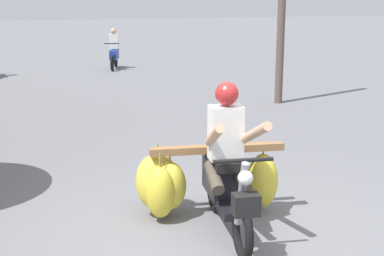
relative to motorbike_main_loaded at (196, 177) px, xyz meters
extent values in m
plane|color=slate|center=(0.04, -0.66, -0.49)|extent=(120.00, 120.00, 0.00)
torus|color=black|center=(0.07, -1.00, -0.21)|extent=(0.19, 0.56, 0.56)
torus|color=black|center=(0.30, 0.18, -0.21)|extent=(0.19, 0.56, 0.56)
cube|color=black|center=(0.16, -0.51, -0.17)|extent=(0.34, 0.60, 0.08)
cube|color=black|center=(0.24, -0.12, 0.01)|extent=(0.40, 0.68, 0.36)
cube|color=black|center=(0.22, -0.19, 0.23)|extent=(0.37, 0.64, 0.10)
cylinder|color=gray|center=(0.08, -0.94, 0.13)|extent=(0.12, 0.29, 0.69)
cylinder|color=black|center=(0.07, -0.98, 0.47)|extent=(0.56, 0.15, 0.04)
sphere|color=silver|center=(0.05, -1.06, 0.33)|extent=(0.14, 0.14, 0.14)
cube|color=black|center=(0.05, -1.10, 0.09)|extent=(0.27, 0.20, 0.20)
cube|color=black|center=(0.07, -1.00, 0.09)|extent=(0.15, 0.29, 0.04)
cube|color=olive|center=(0.27, 0.03, 0.29)|extent=(1.49, 0.38, 0.08)
cube|color=olive|center=(0.30, 0.21, 0.26)|extent=(1.34, 0.34, 0.06)
ellipsoid|color=yellow|center=(-0.30, 0.43, -0.11)|extent=(0.58, 0.55, 0.58)
cylinder|color=#998459|center=(-0.30, 0.43, 0.22)|extent=(0.02, 0.02, 0.15)
ellipsoid|color=yellow|center=(-0.40, 0.26, -0.08)|extent=(0.52, 0.49, 0.61)
cylinder|color=#998459|center=(-0.40, 0.26, 0.24)|extent=(0.02, 0.02, 0.10)
ellipsoid|color=gold|center=(-0.39, 0.08, -0.15)|extent=(0.41, 0.39, 0.57)
cylinder|color=#998459|center=(-0.39, 0.08, 0.20)|extent=(0.02, 0.02, 0.19)
ellipsoid|color=yellow|center=(-0.25, 0.15, -0.11)|extent=(0.44, 0.41, 0.55)
cylinder|color=#998459|center=(-0.25, 0.15, 0.21)|extent=(0.02, 0.02, 0.17)
ellipsoid|color=yellow|center=(0.79, -0.05, -0.12)|extent=(0.44, 0.42, 0.64)
cylinder|color=#998459|center=(0.79, -0.05, 0.23)|extent=(0.02, 0.02, 0.13)
cube|color=silver|center=(0.20, -0.31, 0.56)|extent=(0.38, 0.28, 0.56)
sphere|color=#B22626|center=(0.20, -0.33, 0.97)|extent=(0.24, 0.24, 0.24)
cylinder|color=tan|center=(0.33, -0.68, 0.62)|extent=(0.17, 0.72, 0.39)
cylinder|color=tan|center=(-0.06, -0.61, 0.62)|extent=(0.28, 0.72, 0.39)
cylinder|color=#4C4238|center=(0.31, -0.46, 0.13)|extent=(0.21, 0.46, 0.27)
cylinder|color=#4C4238|center=(0.04, -0.40, 0.13)|extent=(0.21, 0.46, 0.27)
torus|color=black|center=(2.01, 12.72, -0.23)|extent=(0.25, 0.52, 0.52)
torus|color=black|center=(2.38, 13.76, -0.23)|extent=(0.25, 0.52, 0.52)
cube|color=navy|center=(2.23, 13.33, 0.01)|extent=(0.53, 0.93, 0.32)
cylinder|color=black|center=(2.03, 12.77, 0.43)|extent=(0.48, 0.20, 0.04)
cube|color=silver|center=(2.24, 13.35, 0.46)|extent=(0.35, 0.29, 0.52)
sphere|color=tan|center=(2.23, 13.33, 0.81)|extent=(0.20, 0.20, 0.20)
camera|label=1|loc=(-2.06, -5.16, 1.89)|focal=50.37mm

